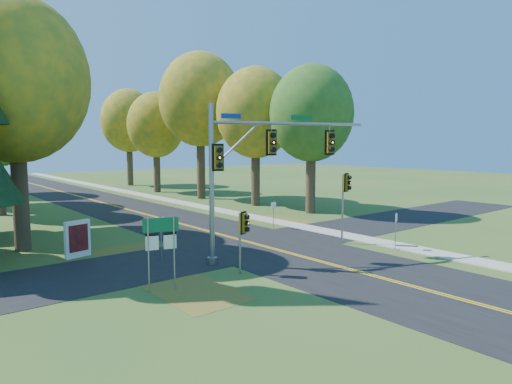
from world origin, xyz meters
TOP-DOWN VIEW (x-y plane):
  - ground at (0.00, 0.00)m, footprint 160.00×160.00m
  - road_main at (0.00, 0.00)m, footprint 8.00×160.00m
  - road_cross at (0.00, 2.00)m, footprint 60.00×6.00m
  - centerline_left at (-0.10, 0.00)m, footprint 0.10×160.00m
  - centerline_right at (0.10, 0.00)m, footprint 0.10×160.00m
  - sidewalk_east at (6.20, 0.00)m, footprint 1.60×160.00m
  - leaf_patch_w_near at (-6.50, 4.00)m, footprint 4.00×6.00m
  - leaf_patch_e at (6.80, 6.00)m, footprint 3.50×8.00m
  - leaf_patch_w_far at (-7.50, -3.00)m, footprint 3.00×5.00m
  - tree_w_a at (-11.13, 9.38)m, footprint 8.00×8.00m
  - tree_e_a at (11.57, 8.77)m, footprint 7.20×7.20m
  - tree_e_b at (10.97, 15.58)m, footprint 7.60×7.60m
  - tree_e_c at (9.88, 23.69)m, footprint 8.80×8.80m
  - tree_e_d at (9.26, 32.87)m, footprint 7.00×7.00m
  - tree_e_e at (10.47, 43.58)m, footprint 7.80×7.80m
  - traffic_mast at (-2.48, -0.69)m, footprint 8.40×3.01m
  - east_signal_pole at (4.24, -1.17)m, footprint 0.49×0.58m
  - ped_signal_pole at (-4.44, -2.40)m, footprint 0.45×0.54m
  - route_sign_cluster at (-8.49, -2.19)m, footprint 1.41×0.47m
  - info_kiosk at (-9.30, 5.72)m, footprint 1.43×0.53m
  - reg_sign_e_north at (4.20, 5.28)m, footprint 0.37×0.11m
  - reg_sign_e_south at (5.27, -4.01)m, footprint 0.39×0.18m
  - reg_sign_w at (-6.19, 2.25)m, footprint 0.45×0.14m

SIDE VIEW (x-z plane):
  - ground at x=0.00m, z-range 0.00..0.00m
  - leaf_patch_w_near at x=-6.50m, z-range 0.00..0.01m
  - leaf_patch_e at x=6.80m, z-range 0.00..0.01m
  - leaf_patch_w_far at x=-7.50m, z-range 0.00..0.01m
  - road_cross at x=0.00m, z-range 0.00..0.02m
  - road_main at x=0.00m, z-range 0.00..0.02m
  - centerline_left at x=-0.10m, z-range 0.02..0.03m
  - centerline_right at x=0.10m, z-range 0.02..0.03m
  - sidewalk_east at x=6.20m, z-range 0.00..0.06m
  - info_kiosk at x=-9.30m, z-range 0.00..1.97m
  - reg_sign_e_north at x=4.20m, z-range 0.36..2.31m
  - reg_sign_e_south at x=5.27m, z-range 0.39..2.53m
  - reg_sign_w at x=-6.19m, z-range 0.44..2.81m
  - ped_signal_pole at x=-4.44m, z-range 0.72..3.68m
  - route_sign_cluster at x=-8.49m, z-range 0.64..3.77m
  - east_signal_pole at x=4.24m, z-range 1.11..5.39m
  - traffic_mast at x=-2.48m, z-range 1.14..9.12m
  - tree_e_d at x=9.26m, z-range 2.08..14.40m
  - tree_e_a at x=11.57m, z-range 2.16..14.90m
  - tree_e_b at x=10.97m, z-range 2.23..15.56m
  - tree_e_e at x=10.47m, z-range 2.32..16.06m
  - tree_w_a at x=-11.13m, z-range 2.41..16.56m
  - tree_e_c at x=9.88m, z-range 2.77..18.56m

